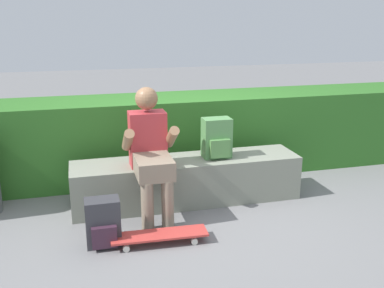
# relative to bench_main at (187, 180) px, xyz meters

# --- Properties ---
(ground_plane) EXTENTS (24.00, 24.00, 0.00)m
(ground_plane) POSITION_rel_bench_main_xyz_m (0.00, -0.32, -0.22)
(ground_plane) COLOR slate
(bench_main) EXTENTS (2.28, 0.50, 0.45)m
(bench_main) POSITION_rel_bench_main_xyz_m (0.00, 0.00, 0.00)
(bench_main) COLOR gray
(bench_main) RESTS_ON ground
(person_skater) EXTENTS (0.49, 0.62, 1.20)m
(person_skater) POSITION_rel_bench_main_xyz_m (-0.40, -0.22, 0.42)
(person_skater) COLOR #B73338
(person_skater) RESTS_ON ground
(skateboard_near_person) EXTENTS (0.81, 0.24, 0.09)m
(skateboard_near_person) POSITION_rel_bench_main_xyz_m (-0.44, -0.79, -0.15)
(skateboard_near_person) COLOR #BC3833
(skateboard_near_person) RESTS_ON ground
(backpack_on_bench) EXTENTS (0.28, 0.23, 0.40)m
(backpack_on_bench) POSITION_rel_bench_main_xyz_m (0.31, -0.01, 0.42)
(backpack_on_bench) COLOR #51894C
(backpack_on_bench) RESTS_ON bench_main
(backpack_on_ground) EXTENTS (0.28, 0.23, 0.40)m
(backpack_on_ground) POSITION_rel_bench_main_xyz_m (-0.88, -0.69, -0.03)
(backpack_on_ground) COLOR #333338
(backpack_on_ground) RESTS_ON ground
(hedge_row) EXTENTS (5.67, 0.78, 0.92)m
(hedge_row) POSITION_rel_bench_main_xyz_m (0.42, 0.86, 0.24)
(hedge_row) COLOR #2D6723
(hedge_row) RESTS_ON ground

